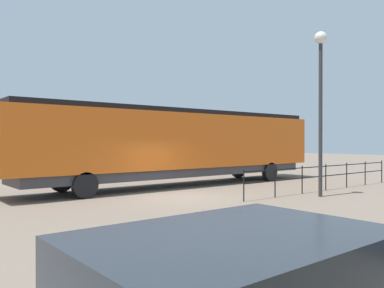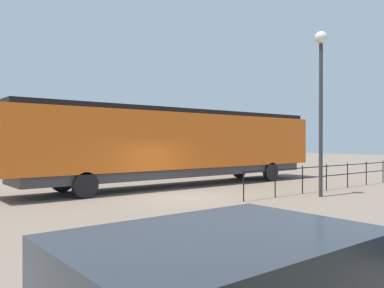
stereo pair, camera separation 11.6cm
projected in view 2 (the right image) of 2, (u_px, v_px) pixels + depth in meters
The scene contains 4 objects.
ground_plane at pixel (179, 197), 16.73m from camera, with size 120.00×120.00×0.00m, color #756656.
locomotive at pixel (187, 143), 21.47m from camera, with size 2.97×18.47×4.07m.
lamp_post at pixel (321, 80), 16.84m from camera, with size 0.54×0.54×7.10m.
platform_fence at pixel (326, 173), 19.06m from camera, with size 0.05×11.55×1.28m.
Camera 2 is at (13.42, -9.98, 2.37)m, focal length 36.79 mm.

